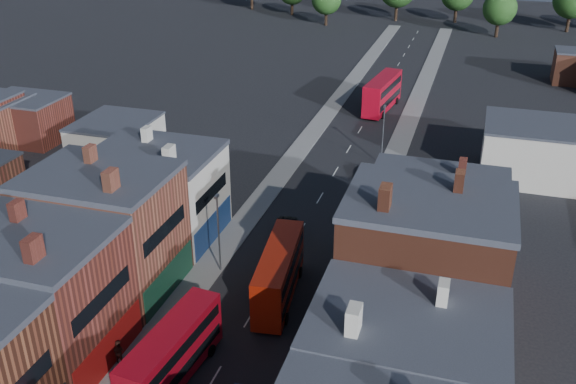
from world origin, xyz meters
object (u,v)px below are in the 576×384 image
Objects in this scene: bus_2 at (382,93)px; ped_3 at (324,356)px; car_3 at (363,172)px; car_2 at (284,228)px; ped_1 at (118,351)px; bus_1 at (279,273)px; bus_0 at (172,353)px.

bus_2 reaches higher than ped_3.
bus_2 is 3.44× the size of car_3.
ped_1 is at bearing -112.04° from car_2.
bus_1 is 11.75m from car_2.
bus_2 reaches higher than bus_1.
bus_0 reaches higher than ped_1.
ped_3 is (3.95, -35.87, 0.54)m from car_3.
car_3 is 1.94× the size of ped_3.
bus_1 is at bearing -93.80° from car_3.
car_2 is at bearing 92.35° from bus_0.
bus_1 is 15.11m from ped_1.
car_2 is 2.39× the size of ped_1.
bus_2 is at bearing 79.08° from car_2.
bus_0 is at bearing -98.42° from car_3.
ped_3 is at bearing -58.04° from bus_1.
ped_3 is (15.32, 4.23, -0.02)m from ped_1.
car_3 is 1.89× the size of ped_1.
bus_2 reaches higher than car_2.
ped_1 reaches higher than ped_3.
bus_2 is at bearing -18.56° from ped_3.
ped_1 is 1.03× the size of ped_3.
car_3 is (2.17, -26.45, -2.38)m from bus_2.
bus_1 is at bearing 76.44° from bus_0.
bus_2 is at bearing -102.24° from ped_1.
ped_1 reaches higher than car_3.
car_2 is 1.27× the size of car_3.
car_2 is 20.93m from ped_3.
bus_0 is at bearing -86.51° from bus_2.
bus_0 reaches higher than car_2.
bus_2 is 67.21m from ped_1.
bus_1 is 28.38m from car_3.
car_2 is 23.90m from ped_1.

